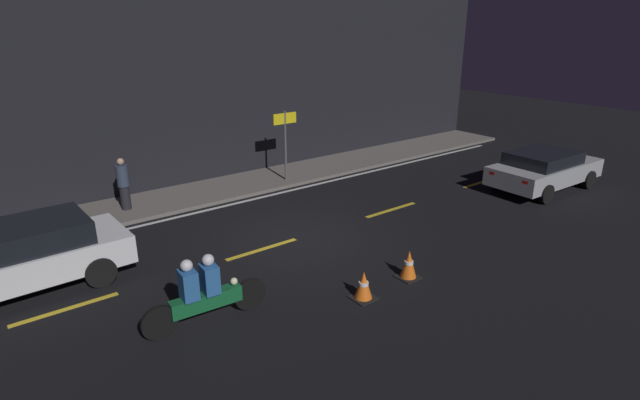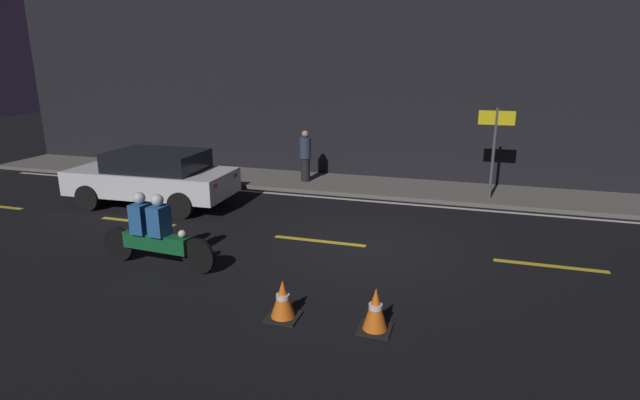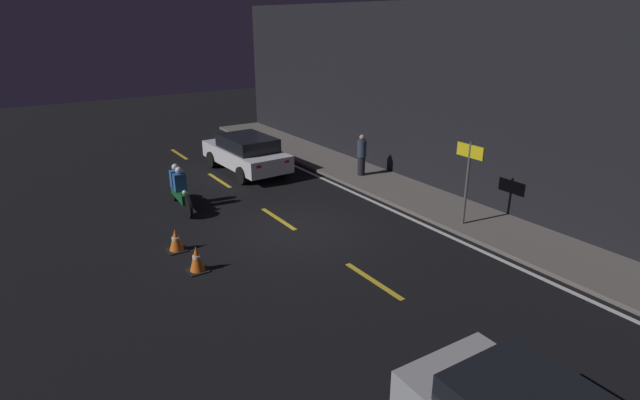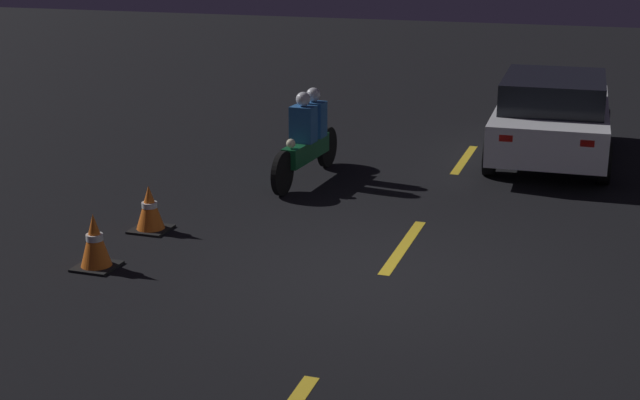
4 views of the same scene
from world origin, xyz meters
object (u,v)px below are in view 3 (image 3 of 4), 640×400
at_px(sedan_white, 246,153).
at_px(traffic_cone_near, 176,240).
at_px(shop_sign, 469,167).
at_px(traffic_cone_mid, 197,259).
at_px(motorcycle, 179,188).
at_px(pedestrian, 362,155).

relative_size(sedan_white, traffic_cone_near, 7.10).
relative_size(traffic_cone_near, shop_sign, 0.25).
bearing_deg(traffic_cone_mid, traffic_cone_near, -177.95).
xyz_separation_m(motorcycle, shop_sign, (6.02, 6.27, 1.15)).
relative_size(motorcycle, shop_sign, 1.01).
xyz_separation_m(traffic_cone_near, shop_sign, (3.05, 7.40, 1.50)).
bearing_deg(traffic_cone_near, pedestrian, 106.25).
bearing_deg(pedestrian, sedan_white, -133.49).
xyz_separation_m(sedan_white, motorcycle, (2.41, -3.48, -0.12)).
distance_m(sedan_white, traffic_cone_near, 7.10).
bearing_deg(shop_sign, traffic_cone_mid, -102.86).
relative_size(pedestrian, shop_sign, 0.64).
xyz_separation_m(traffic_cone_mid, shop_sign, (1.68, 7.35, 1.48)).
relative_size(traffic_cone_near, pedestrian, 0.39).
distance_m(traffic_cone_near, traffic_cone_mid, 1.38).
height_order(motorcycle, shop_sign, shop_sign).
bearing_deg(motorcycle, shop_sign, 49.91).
bearing_deg(shop_sign, pedestrian, 175.07).
bearing_deg(sedan_white, traffic_cone_mid, 144.10).
xyz_separation_m(sedan_white, traffic_cone_mid, (6.75, -4.56, -0.45)).
height_order(traffic_cone_near, pedestrian, pedestrian).
relative_size(sedan_white, traffic_cone_mid, 6.57).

